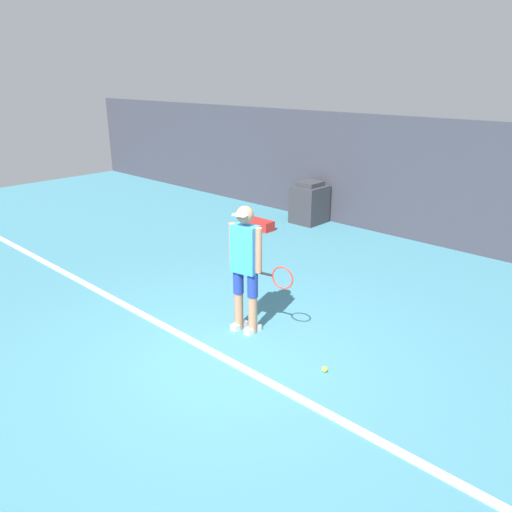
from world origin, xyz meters
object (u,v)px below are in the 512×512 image
(equipment_bag, at_px, (260,225))
(tennis_ball, at_px, (325,369))
(tennis_player, at_px, (246,264))
(covered_chair, at_px, (309,203))

(equipment_bag, bearing_deg, tennis_ball, -39.59)
(tennis_player, height_order, equipment_bag, tennis_player)
(covered_chair, bearing_deg, tennis_ball, -50.74)
(tennis_player, bearing_deg, covered_chair, 106.83)
(tennis_player, xyz_separation_m, equipment_bag, (-3.00, 3.51, -0.85))
(tennis_player, distance_m, covered_chair, 5.38)
(tennis_player, distance_m, equipment_bag, 4.70)
(tennis_player, bearing_deg, tennis_ball, -15.62)
(tennis_player, xyz_separation_m, tennis_ball, (1.35, -0.09, -0.93))
(tennis_ball, bearing_deg, tennis_player, 176.16)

